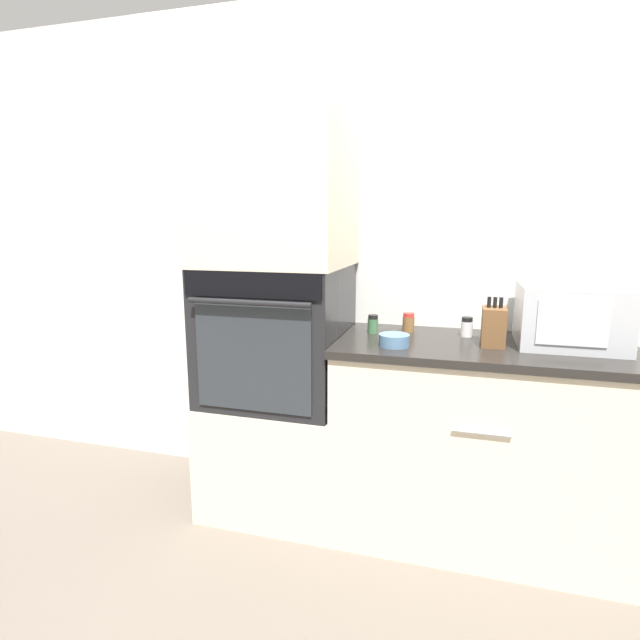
{
  "coord_description": "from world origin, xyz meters",
  "views": [
    {
      "loc": [
        0.52,
        -1.9,
        1.42
      ],
      "look_at": [
        -0.09,
        0.21,
        0.99
      ],
      "focal_mm": 28.0,
      "sensor_mm": 36.0,
      "label": 1
    }
  ],
  "objects": [
    {
      "name": "bowl",
      "position": [
        0.25,
        0.15,
        0.93
      ],
      "size": [
        0.13,
        0.13,
        0.05
      ],
      "color": "#517599",
      "rests_on": "counter_unit"
    },
    {
      "name": "microwave",
      "position": [
        0.96,
        0.37,
        1.03
      ],
      "size": [
        0.41,
        0.37,
        0.26
      ],
      "color": "#B2B5BA",
      "rests_on": "counter_unit"
    },
    {
      "name": "condiment_jar_near",
      "position": [
        0.28,
        0.45,
        0.95
      ],
      "size": [
        0.06,
        0.06,
        0.09
      ],
      "color": "brown",
      "rests_on": "counter_unit"
    },
    {
      "name": "wall_back",
      "position": [
        0.0,
        0.63,
        1.25
      ],
      "size": [
        8.0,
        0.05,
        2.5
      ],
      "color": "silver",
      "rests_on": "ground_plane"
    },
    {
      "name": "oven_cabinet_base",
      "position": [
        -0.33,
        0.3,
        0.29
      ],
      "size": [
        0.67,
        0.6,
        0.57
      ],
      "color": "beige",
      "rests_on": "ground_plane"
    },
    {
      "name": "condiment_jar_far",
      "position": [
        0.12,
        0.38,
        0.95
      ],
      "size": [
        0.05,
        0.05,
        0.09
      ],
      "color": "#427047",
      "rests_on": "counter_unit"
    },
    {
      "name": "knife_block",
      "position": [
        0.65,
        0.28,
        0.99
      ],
      "size": [
        0.09,
        0.14,
        0.21
      ],
      "color": "brown",
      "rests_on": "counter_unit"
    },
    {
      "name": "ground_plane",
      "position": [
        0.0,
        0.0,
        0.0
      ],
      "size": [
        12.0,
        12.0,
        0.0
      ],
      "primitive_type": "plane",
      "color": "#6B6056"
    },
    {
      "name": "counter_unit",
      "position": [
        0.62,
        0.3,
        0.45
      ],
      "size": [
        1.25,
        0.63,
        0.91
      ],
      "color": "beige",
      "rests_on": "ground_plane"
    },
    {
      "name": "condiment_jar_mid",
      "position": [
        0.54,
        0.43,
        0.95
      ],
      "size": [
        0.05,
        0.05,
        0.09
      ],
      "color": "silver",
      "rests_on": "counter_unit"
    },
    {
      "name": "oven_cabinet_upper",
      "position": [
        -0.33,
        0.3,
        1.55
      ],
      "size": [
        0.67,
        0.6,
        0.67
      ],
      "color": "beige",
      "rests_on": "wall_oven"
    },
    {
      "name": "wall_oven",
      "position": [
        -0.33,
        0.3,
        0.9
      ],
      "size": [
        0.64,
        0.64,
        0.65
      ],
      "color": "black",
      "rests_on": "oven_cabinet_base"
    }
  ]
}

